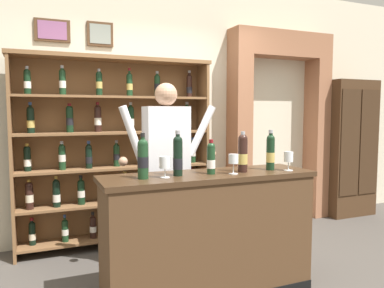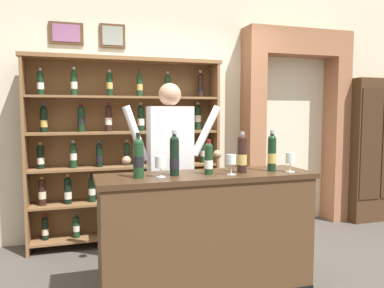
# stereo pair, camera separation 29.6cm
# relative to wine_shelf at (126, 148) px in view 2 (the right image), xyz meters

# --- Properties ---
(back_wall) EXTENTS (12.00, 0.19, 3.05)m
(back_wall) POSITION_rel_wine_shelf_xyz_m (0.53, 0.31, 0.46)
(back_wall) COLOR beige
(back_wall) RESTS_ON ground
(wine_shelf) EXTENTS (2.10, 0.33, 2.03)m
(wine_shelf) POSITION_rel_wine_shelf_xyz_m (0.00, 0.00, 0.00)
(wine_shelf) COLOR brown
(wine_shelf) RESTS_ON ground
(archway_doorway) EXTENTS (1.44, 0.45, 2.49)m
(archway_doorway) POSITION_rel_wine_shelf_xyz_m (2.19, 0.17, 0.33)
(archway_doorway) COLOR #9E6647
(archway_doorway) RESTS_ON ground
(side_cabinet) EXTENTS (0.72, 0.43, 1.89)m
(side_cabinet) POSITION_rel_wine_shelf_xyz_m (3.28, -0.03, -0.11)
(side_cabinet) COLOR #422B19
(side_cabinet) RESTS_ON ground
(tasting_counter) EXTENTS (1.68, 0.50, 0.98)m
(tasting_counter) POSITION_rel_wine_shelf_xyz_m (0.43, -1.44, -0.57)
(tasting_counter) COLOR #4C331E
(tasting_counter) RESTS_ON ground
(shopkeeper) EXTENTS (0.93, 0.22, 1.71)m
(shopkeeper) POSITION_rel_wine_shelf_xyz_m (0.29, -0.85, -0.00)
(shopkeeper) COLOR #2D3347
(shopkeeper) RESTS_ON ground
(tasting_bottle_brunello) EXTENTS (0.08, 0.08, 0.33)m
(tasting_bottle_brunello) POSITION_rel_wine_shelf_xyz_m (-0.10, -1.47, 0.07)
(tasting_bottle_brunello) COLOR #19381E
(tasting_bottle_brunello) RESTS_ON tasting_counter
(tasting_bottle_riserva) EXTENTS (0.07, 0.07, 0.34)m
(tasting_bottle_riserva) POSITION_rel_wine_shelf_xyz_m (0.17, -1.45, 0.07)
(tasting_bottle_riserva) COLOR black
(tasting_bottle_riserva) RESTS_ON tasting_counter
(tasting_bottle_chianti) EXTENTS (0.07, 0.07, 0.27)m
(tasting_bottle_chianti) POSITION_rel_wine_shelf_xyz_m (0.44, -1.47, 0.04)
(tasting_bottle_chianti) COLOR #19381E
(tasting_bottle_chianti) RESTS_ON tasting_counter
(tasting_bottle_prosecco) EXTENTS (0.08, 0.08, 0.32)m
(tasting_bottle_prosecco) POSITION_rel_wine_shelf_xyz_m (0.71, -1.48, 0.07)
(tasting_bottle_prosecco) COLOR black
(tasting_bottle_prosecco) RESTS_ON tasting_counter
(tasting_bottle_bianco) EXTENTS (0.07, 0.07, 0.33)m
(tasting_bottle_bianco) POSITION_rel_wine_shelf_xyz_m (0.97, -1.48, 0.07)
(tasting_bottle_bianco) COLOR black
(tasting_bottle_bianco) RESTS_ON tasting_counter
(wine_glass_center) EXTENTS (0.08, 0.08, 0.15)m
(wine_glass_center) POSITION_rel_wine_shelf_xyz_m (0.59, -1.54, 0.03)
(wine_glass_center) COLOR silver
(wine_glass_center) RESTS_ON tasting_counter
(wine_glass_spare) EXTENTS (0.08, 0.08, 0.16)m
(wine_glass_spare) POSITION_rel_wine_shelf_xyz_m (0.06, -1.49, 0.02)
(wine_glass_spare) COLOR silver
(wine_glass_spare) RESTS_ON tasting_counter
(wine_glass_left) EXTENTS (0.07, 0.07, 0.16)m
(wine_glass_left) POSITION_rel_wine_shelf_xyz_m (1.09, -1.56, 0.02)
(wine_glass_left) COLOR silver
(wine_glass_left) RESTS_ON tasting_counter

